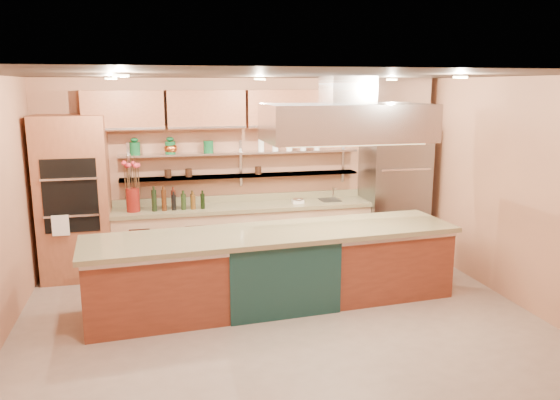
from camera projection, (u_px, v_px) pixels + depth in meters
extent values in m
cube|color=gray|center=(282.00, 324.00, 6.30)|extent=(6.00, 5.00, 0.02)
cube|color=black|center=(282.00, 75.00, 5.72)|extent=(6.00, 5.00, 0.02)
cube|color=#B37654|center=(244.00, 171.00, 8.39)|extent=(6.00, 0.04, 2.80)
cube|color=#B37654|center=(371.00, 283.00, 3.63)|extent=(6.00, 0.04, 2.80)
cube|color=#B37654|center=(519.00, 193.00, 6.69)|extent=(0.04, 5.00, 2.80)
cube|color=#9B5638|center=(74.00, 199.00, 7.58)|extent=(0.95, 0.64, 2.30)
cube|color=gray|center=(394.00, 191.00, 8.65)|extent=(0.95, 0.72, 2.10)
cube|color=tan|center=(245.00, 235.00, 8.28)|extent=(3.84, 0.64, 0.93)
cube|color=silver|center=(242.00, 176.00, 8.26)|extent=(3.60, 0.26, 0.03)
cube|color=silver|center=(242.00, 153.00, 8.19)|extent=(3.60, 0.26, 0.03)
cube|color=#9B5638|center=(245.00, 109.00, 8.02)|extent=(4.60, 0.36, 0.55)
cube|color=silver|center=(347.00, 122.00, 6.62)|extent=(2.00, 1.00, 0.45)
cube|color=#FFE5A5|center=(278.00, 78.00, 5.92)|extent=(4.00, 2.80, 0.02)
cube|color=brown|center=(275.00, 268.00, 6.78)|extent=(4.55, 1.27, 0.94)
cylinder|color=maroon|center=(133.00, 200.00, 7.74)|extent=(0.21, 0.21, 0.33)
cube|color=black|center=(178.00, 200.00, 7.89)|extent=(0.84, 0.51, 0.26)
cube|color=white|center=(298.00, 200.00, 8.32)|extent=(0.20, 0.18, 0.09)
cylinder|color=white|center=(333.00, 193.00, 8.54)|extent=(0.04, 0.04, 0.21)
ellipsoid|color=orange|center=(171.00, 148.00, 7.93)|extent=(0.25, 0.25, 0.15)
cylinder|color=#104D26|center=(208.00, 147.00, 8.06)|extent=(0.19, 0.19, 0.18)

